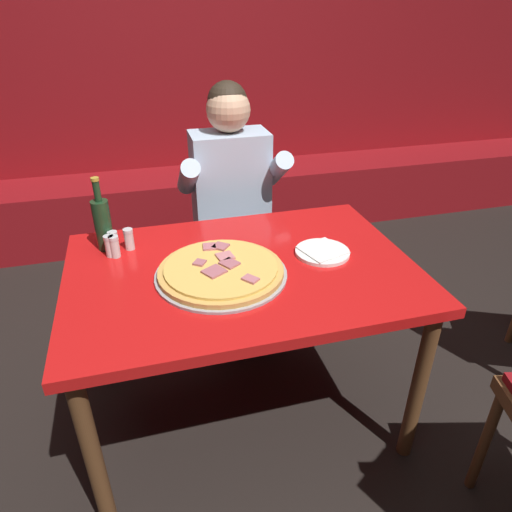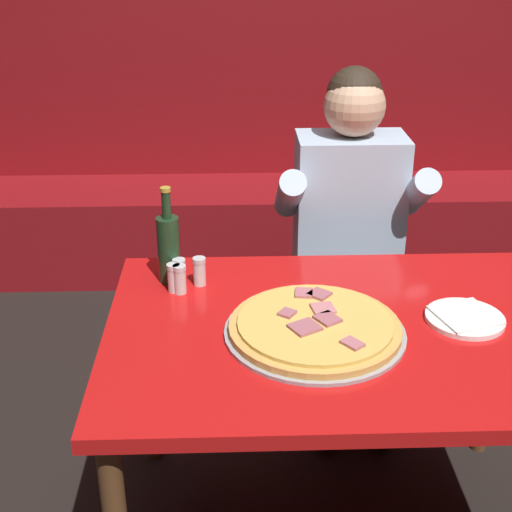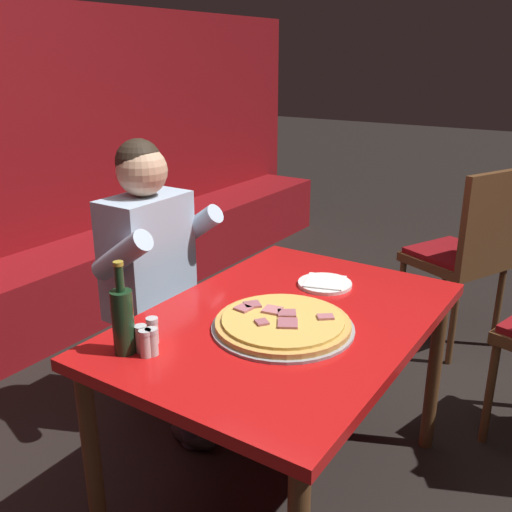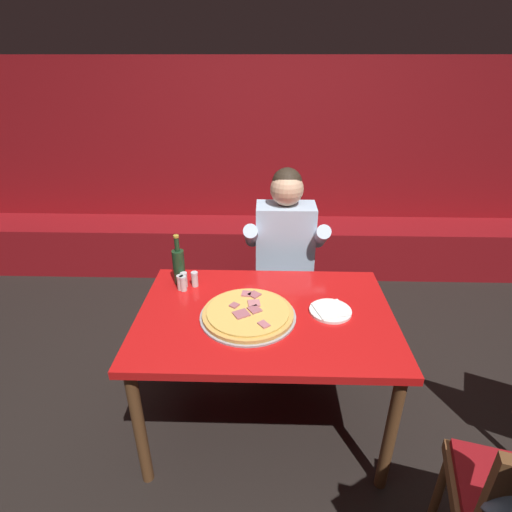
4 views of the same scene
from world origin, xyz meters
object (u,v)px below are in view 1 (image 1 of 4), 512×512
Objects in this scene: main_dining_table at (242,285)px; shaker_red_pepper_flakes at (115,248)px; plate_white_paper at (322,252)px; beer_bottle at (103,223)px; shaker_oregano at (114,243)px; diner_seated_blue_shirt at (234,203)px; shaker_black_pepper at (129,240)px; shaker_parmesan at (110,247)px; pizza at (221,271)px.

main_dining_table is 14.72× the size of shaker_red_pepper_flakes.
plate_white_paper is 0.85m from beer_bottle.
shaker_oregano is 0.72m from diner_seated_blue_shirt.
beer_bottle is 0.12m from shaker_black_pepper.
plate_white_paper is at bearing 2.67° from main_dining_table.
shaker_parmesan is at bearing -141.63° from diner_seated_blue_shirt.
pizza reaches higher than main_dining_table.
pizza is 0.46m from shaker_oregano.
shaker_oregano is 1.00× the size of shaker_red_pepper_flakes.
shaker_parmesan is (0.02, -0.07, -0.07)m from beer_bottle.
beer_bottle reaches higher than main_dining_table.
diner_seated_blue_shirt is (0.52, 0.43, -0.07)m from shaker_black_pepper.
shaker_oregano and shaker_black_pepper have the same top height.
diner_seated_blue_shirt reaches higher than pizza.
shaker_parmesan is (-0.79, 0.20, 0.03)m from plate_white_paper.
plate_white_paper is 2.44× the size of shaker_parmesan.
shaker_red_pepper_flakes is at bearing 166.38° from plate_white_paper.
pizza is at bearing -106.32° from diner_seated_blue_shirt.
pizza reaches higher than plate_white_paper.
shaker_oregano reaches higher than main_dining_table.
main_dining_table is 14.72× the size of shaker_black_pepper.
shaker_oregano reaches higher than pizza.
pizza is (-0.08, -0.04, 0.10)m from main_dining_table.
shaker_parmesan is at bearing 152.19° from shaker_red_pepper_flakes.
shaker_black_pepper is (-0.71, 0.23, 0.03)m from plate_white_paper.
plate_white_paper is at bearing -13.97° from shaker_parmesan.
shaker_black_pepper is at bearing 7.83° from shaker_oregano.
main_dining_table is 0.59m from beer_bottle.
pizza is 5.47× the size of shaker_oregano.
shaker_black_pepper is at bearing 136.95° from pizza.
diner_seated_blue_shirt reaches higher than shaker_black_pepper.
main_dining_table is 2.69× the size of pizza.
shaker_red_pepper_flakes is 1.00× the size of shaker_parmesan.
shaker_black_pepper is at bearing -19.05° from beer_bottle.
plate_white_paper is 0.16× the size of diner_seated_blue_shirt.
shaker_parmesan reaches higher than plate_white_paper.
beer_bottle is at bearing 113.40° from shaker_red_pepper_flakes.
main_dining_table is 0.48m from shaker_black_pepper.
shaker_red_pepper_flakes reaches higher than main_dining_table.
main_dining_table is at bearing -30.30° from beer_bottle.
shaker_oregano is at bearing -51.47° from beer_bottle.
diner_seated_blue_shirt is at bearing 39.78° from shaker_red_pepper_flakes.
diner_seated_blue_shirt is (0.21, 0.71, -0.05)m from pizza.
beer_bottle is 3.40× the size of shaker_oregano.
beer_bottle reaches higher than pizza.
beer_bottle is at bearing 128.53° from shaker_oregano.
shaker_parmesan reaches higher than pizza.
plate_white_paper is at bearing 7.26° from pizza.
plate_white_paper is 0.81m from shaker_oregano.
shaker_oregano is at bearing 142.61° from pizza.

